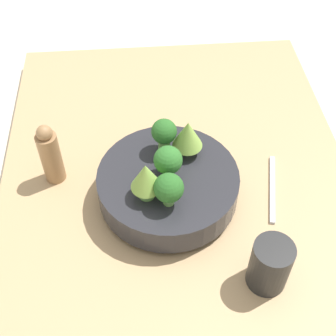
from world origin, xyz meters
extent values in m
plane|color=beige|center=(0.00, 0.00, 0.00)|extent=(6.00, 6.00, 0.00)
cube|color=tan|center=(0.00, 0.00, 0.02)|extent=(1.02, 0.71, 0.05)
cylinder|color=#28282D|center=(-0.01, 0.02, 0.05)|extent=(0.12, 0.12, 0.01)
cylinder|color=#28282D|center=(-0.01, 0.02, 0.09)|extent=(0.26, 0.26, 0.06)
cylinder|color=#6BA34C|center=(0.06, 0.02, 0.13)|extent=(0.02, 0.02, 0.03)
sphere|color=#286023|center=(0.06, 0.02, 0.16)|extent=(0.05, 0.05, 0.05)
cylinder|color=#6BA34C|center=(-0.05, 0.06, 0.13)|extent=(0.03, 0.03, 0.03)
cone|color=#84AD47|center=(-0.05, 0.06, 0.17)|extent=(0.05, 0.05, 0.05)
cylinder|color=#7AB256|center=(0.05, -0.02, 0.13)|extent=(0.02, 0.02, 0.02)
cone|color=#84AD47|center=(0.05, -0.02, 0.16)|extent=(0.06, 0.06, 0.06)
cylinder|color=#6BA34C|center=(-0.01, 0.02, 0.13)|extent=(0.02, 0.02, 0.02)
sphere|color=#2D6B28|center=(-0.01, 0.02, 0.16)|extent=(0.05, 0.05, 0.05)
cylinder|color=#6BA34C|center=(-0.07, 0.03, 0.13)|extent=(0.02, 0.02, 0.02)
sphere|color=#286023|center=(-0.07, 0.03, 0.16)|extent=(0.05, 0.05, 0.05)
cylinder|color=black|center=(-0.19, -0.13, 0.10)|extent=(0.07, 0.07, 0.10)
cylinder|color=#997047|center=(0.07, 0.24, 0.10)|extent=(0.04, 0.04, 0.11)
sphere|color=#997047|center=(0.07, 0.24, 0.17)|extent=(0.03, 0.03, 0.03)
cube|color=silver|center=(0.00, -0.18, 0.05)|extent=(0.17, 0.05, 0.01)
camera|label=1|loc=(-0.56, 0.07, 0.77)|focal=50.00mm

